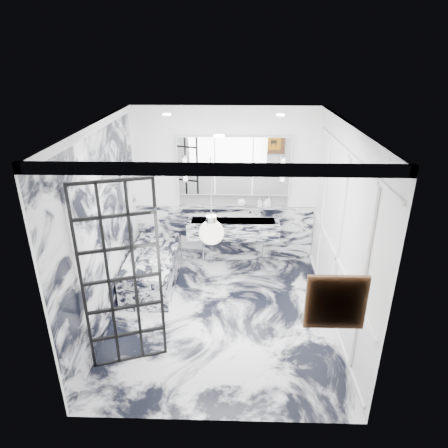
{
  "coord_description": "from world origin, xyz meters",
  "views": [
    {
      "loc": [
        0.18,
        -4.84,
        3.63
      ],
      "look_at": [
        0.02,
        0.5,
        1.28
      ],
      "focal_mm": 32.0,
      "sensor_mm": 36.0,
      "label": 1
    }
  ],
  "objects_px": {
    "crittall_door": "(122,279)",
    "mirror_cabinet": "(234,166)",
    "bathtub": "(153,269)",
    "trough_sink": "(233,228)"
  },
  "relations": [
    {
      "from": "mirror_cabinet",
      "to": "bathtub",
      "type": "bearing_deg",
      "value": -147.94
    },
    {
      "from": "crittall_door",
      "to": "bathtub",
      "type": "xyz_separation_m",
      "value": [
        -0.05,
        1.81,
        -0.91
      ]
    },
    {
      "from": "crittall_door",
      "to": "bathtub",
      "type": "bearing_deg",
      "value": 73.4
    },
    {
      "from": "crittall_door",
      "to": "mirror_cabinet",
      "type": "bearing_deg",
      "value": 45.97
    },
    {
      "from": "crittall_door",
      "to": "mirror_cabinet",
      "type": "distance_m",
      "value": 3.0
    },
    {
      "from": "crittall_door",
      "to": "trough_sink",
      "type": "xyz_separation_m",
      "value": [
        1.27,
        2.47,
        -0.46
      ]
    },
    {
      "from": "trough_sink",
      "to": "bathtub",
      "type": "height_order",
      "value": "trough_sink"
    },
    {
      "from": "mirror_cabinet",
      "to": "trough_sink",
      "type": "bearing_deg",
      "value": -90.0
    },
    {
      "from": "trough_sink",
      "to": "mirror_cabinet",
      "type": "bearing_deg",
      "value": 90.0
    },
    {
      "from": "crittall_door",
      "to": "mirror_cabinet",
      "type": "xyz_separation_m",
      "value": [
        1.27,
        2.64,
        0.63
      ]
    }
  ]
}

